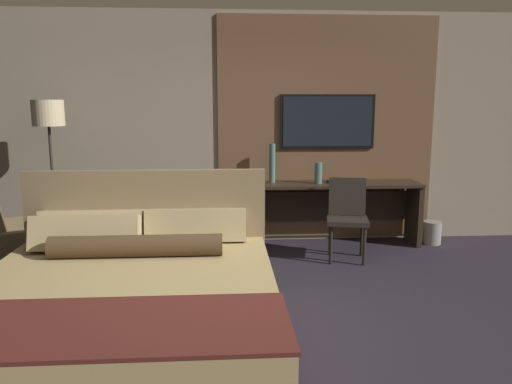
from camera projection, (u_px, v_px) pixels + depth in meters
The scene contains 12 objects.
ground_plane at pixel (255, 331), 3.81m from camera, with size 16.00×16.00×0.00m, color #28232D.
wall_back_tv_panel at pixel (254, 129), 6.12m from camera, with size 7.20×0.09×2.80m.
bed at pixel (127, 306), 3.46m from camera, with size 2.07×2.21×1.15m.
desk at pixel (329, 201), 6.07m from camera, with size 2.17×0.49×0.77m.
tv at pixel (327, 122), 6.09m from camera, with size 1.16×0.04×0.65m.
desk_chair at pixel (347, 211), 5.52m from camera, with size 0.51×0.51×0.90m.
armchair_by_window at pixel (32, 249), 5.06m from camera, with size 1.08×1.10×0.76m.
floor_lamp at pixel (49, 126), 5.41m from camera, with size 0.34×0.34×1.75m.
vase_tall at pixel (272, 163), 5.98m from camera, with size 0.07×0.07×0.47m.
vase_short at pixel (318, 173), 5.92m from camera, with size 0.09×0.09×0.25m.
book at pixel (337, 181), 6.02m from camera, with size 0.24×0.18×0.03m.
waste_bin at pixel (432, 233), 6.15m from camera, with size 0.22×0.22×0.28m.
Camera 1 is at (-0.23, -3.56, 1.72)m, focal length 35.00 mm.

